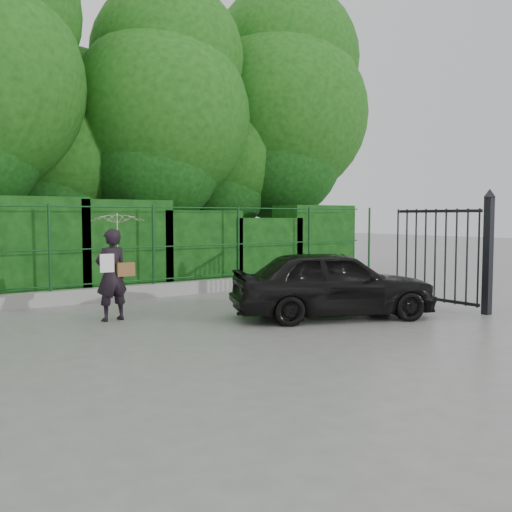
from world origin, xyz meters
TOP-DOWN VIEW (x-y plane):
  - ground at (0.00, 0.00)m, footprint 80.00×80.00m
  - kerb at (0.00, 4.50)m, footprint 14.00×0.25m
  - fence at (0.22, 4.50)m, footprint 14.13×0.06m
  - hedge at (0.02, 5.50)m, footprint 14.20×1.20m
  - trees at (1.14, 7.74)m, footprint 17.10×6.15m
  - gate at (4.60, -0.72)m, footprint 0.22×2.33m
  - woman at (-1.35, 2.21)m, footprint 0.93×0.95m
  - car at (1.99, 0.20)m, footprint 3.98×2.76m

SIDE VIEW (x-z plane):
  - ground at x=0.00m, z-range 0.00..0.00m
  - kerb at x=0.00m, z-range 0.00..0.30m
  - car at x=1.99m, z-range 0.00..1.26m
  - hedge at x=0.02m, z-range -0.11..2.16m
  - gate at x=4.60m, z-range 0.01..2.37m
  - fence at x=0.22m, z-range 0.30..2.10m
  - woman at x=-1.35m, z-range 0.30..2.23m
  - trees at x=1.14m, z-range 0.58..8.66m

